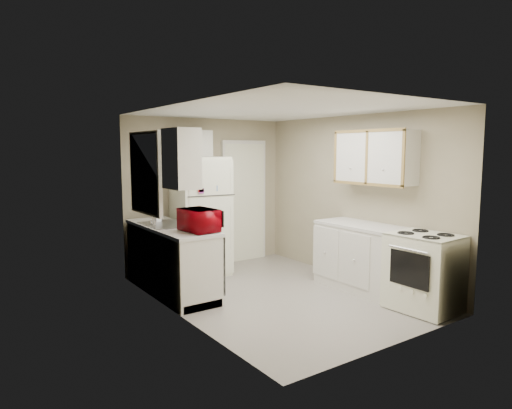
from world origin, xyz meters
TOP-DOWN VIEW (x-y plane):
  - floor at (0.00, 0.00)m, footprint 3.80×3.80m
  - ceiling at (0.00, 0.00)m, footprint 3.80×3.80m
  - wall_left at (-1.40, 0.00)m, footprint 3.80×3.80m
  - wall_right at (1.40, 0.00)m, footprint 3.80×3.80m
  - wall_back at (0.00, 1.90)m, footprint 2.80×2.80m
  - wall_front at (0.00, -1.90)m, footprint 2.80×2.80m
  - left_counter at (-1.10, 0.90)m, footprint 0.60×1.80m
  - dishwasher at (-0.81, 0.30)m, footprint 0.03×0.58m
  - sink at (-1.10, 1.05)m, footprint 0.54×0.74m
  - microwave at (-0.98, 0.32)m, footprint 0.53×0.32m
  - soap_bottle at (-1.12, 1.31)m, footprint 0.11×0.12m
  - window_blinds at (-1.36, 1.05)m, footprint 0.10×0.98m
  - upper_cabinet_left at (-1.25, 0.22)m, footprint 0.30×0.45m
  - refrigerator at (-0.34, 1.50)m, footprint 0.80×0.78m
  - cabinet_over_fridge at (-0.40, 1.75)m, footprint 0.70×0.30m
  - interior_door at (0.70, 1.86)m, footprint 0.86×0.06m
  - right_counter at (1.10, -0.80)m, footprint 0.60×2.00m
  - stove at (1.06, -1.45)m, footprint 0.66×0.79m
  - upper_cabinet_right at (1.25, -0.50)m, footprint 0.30×1.20m

SIDE VIEW (x-z plane):
  - floor at x=0.00m, z-range 0.00..0.00m
  - left_counter at x=-1.10m, z-range 0.00..0.90m
  - right_counter at x=1.10m, z-range 0.00..0.90m
  - stove at x=1.06m, z-range 0.00..0.93m
  - dishwasher at x=-0.81m, z-range 0.13..0.85m
  - sink at x=-1.10m, z-range 0.78..0.94m
  - refrigerator at x=-0.34m, z-range 0.00..1.80m
  - soap_bottle at x=-1.12m, z-range 0.90..1.10m
  - interior_door at x=0.70m, z-range -0.02..2.06m
  - microwave at x=-0.98m, z-range 0.88..1.22m
  - wall_left at x=-1.40m, z-range 1.20..1.20m
  - wall_right at x=1.40m, z-range 1.20..1.20m
  - wall_back at x=0.00m, z-range 1.20..1.20m
  - wall_front at x=0.00m, z-range 1.20..1.20m
  - window_blinds at x=-1.36m, z-range 1.06..2.14m
  - upper_cabinet_left at x=-1.25m, z-range 1.45..2.15m
  - upper_cabinet_right at x=1.25m, z-range 1.45..2.15m
  - cabinet_over_fridge at x=-0.40m, z-range 1.80..2.20m
  - ceiling at x=0.00m, z-range 2.40..2.40m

